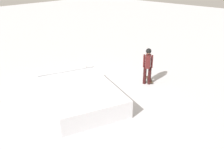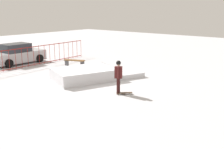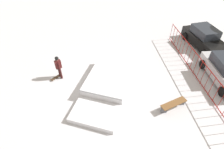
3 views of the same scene
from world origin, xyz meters
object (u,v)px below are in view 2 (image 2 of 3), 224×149
Objects in this scene: skater at (118,74)px; park_bench at (74,61)px; skate_ramp at (91,74)px; parked_car_silver at (18,55)px; skateboard at (124,93)px.

park_bench is (3.21, 6.77, -0.65)m from skater.
skate_ramp is at bearing -117.99° from park_bench.
skate_ramp is 3.46× the size of skater.
parked_car_silver is (1.04, 10.94, -0.28)m from skater.
skater is at bearing -115.35° from park_bench.
parked_car_silver is at bearing 130.78° from skateboard.
park_bench is (1.94, 3.65, 0.04)m from skate_ramp.
skate_ramp is at bearing -88.53° from parked_car_silver.
skater reaches higher than skate_ramp.
skateboard is at bearing -88.04° from skate_ramp.
park_bench is at bearing 124.90° from skater.
skateboard is (0.09, -0.33, -0.93)m from skater.
skate_ramp is 1.45× the size of parked_car_silver.
skateboard is 7.76m from park_bench.
parked_car_silver reaches higher than skateboard.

